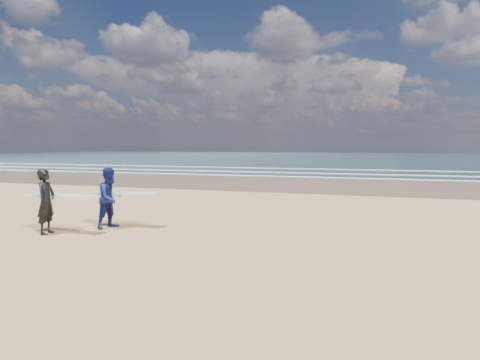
% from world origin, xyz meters
% --- Properties ---
extents(ocean, '(220.00, 100.00, 0.02)m').
position_xyz_m(ocean, '(20.00, 72.00, 0.01)').
color(ocean, '#172B33').
rests_on(ocean, ground).
extents(surfer_near, '(2.20, 1.00, 1.88)m').
position_xyz_m(surfer_near, '(-0.30, -0.22, 0.95)').
color(surfer_near, black).
rests_on(surfer_near, ground).
extents(surfer_far, '(2.25, 1.27, 1.86)m').
position_xyz_m(surfer_far, '(0.90, 1.11, 0.94)').
color(surfer_far, '#0D134C').
rests_on(surfer_far, ground).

